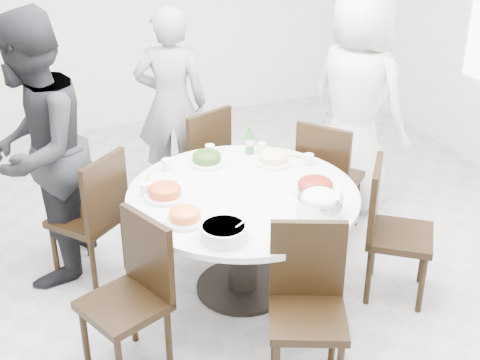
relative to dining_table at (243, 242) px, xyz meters
name	(u,v)px	position (x,y,z in m)	size (l,w,h in m)	color
floor	(207,274)	(-0.18, 0.25, -0.38)	(6.00, 6.00, 0.01)	#ACACB1
dining_table	(243,242)	(0.00, 0.00, 0.00)	(1.50, 1.50, 0.75)	white
chair_ne	(330,176)	(0.92, 0.47, 0.10)	(0.42, 0.42, 0.95)	black
chair_n	(195,161)	(0.04, 1.12, 0.10)	(0.42, 0.42, 0.95)	black
chair_nw	(86,216)	(-0.92, 0.57, 0.10)	(0.42, 0.42, 0.95)	black
chair_sw	(123,302)	(-0.91, -0.46, 0.10)	(0.42, 0.42, 0.95)	black
chair_s	(308,315)	(-0.01, -0.95, 0.10)	(0.42, 0.42, 0.95)	black
chair_se	(401,233)	(0.94, -0.43, 0.10)	(0.42, 0.42, 0.95)	black
diner_right	(357,100)	(1.32, 0.82, 0.54)	(0.90, 0.58, 1.83)	silver
diner_middle	(171,104)	(-0.01, 1.54, 0.44)	(0.60, 0.39, 1.64)	black
diner_left	(36,151)	(-1.18, 0.73, 0.57)	(0.91, 0.71, 1.88)	black
dish_greens	(207,159)	(-0.07, 0.50, 0.41)	(0.26, 0.26, 0.07)	white
dish_pale	(273,159)	(0.36, 0.32, 0.41)	(0.26, 0.26, 0.07)	white
dish_orange	(165,193)	(-0.48, 0.13, 0.41)	(0.27, 0.27, 0.07)	white
dish_redbrown	(315,187)	(0.43, -0.17, 0.41)	(0.29, 0.29, 0.07)	white
dish_tofu	(185,217)	(-0.46, -0.21, 0.41)	(0.24, 0.24, 0.06)	white
rice_bowl	(320,206)	(0.32, -0.43, 0.43)	(0.28, 0.28, 0.12)	silver
soup_bowl	(224,232)	(-0.31, -0.46, 0.42)	(0.28, 0.28, 0.08)	white
beverage_bottle	(250,140)	(0.28, 0.54, 0.48)	(0.06, 0.06, 0.21)	#2B6D30
tea_cups	(205,149)	(-0.03, 0.66, 0.42)	(0.07, 0.07, 0.08)	white
chopsticks	(206,154)	(-0.03, 0.64, 0.38)	(0.24, 0.04, 0.01)	tan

